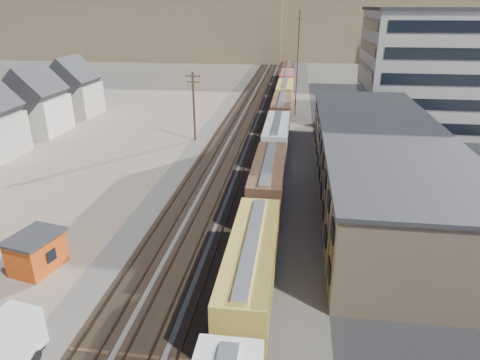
# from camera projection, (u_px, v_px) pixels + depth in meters

# --- Properties ---
(ballast_bed) EXTENTS (18.00, 200.00, 0.06)m
(ballast_bed) POSITION_uv_depth(u_px,v_px,m) (257.00, 128.00, 69.99)
(ballast_bed) COLOR #4C4742
(ballast_bed) RESTS_ON ground
(dirt_yard) EXTENTS (24.00, 180.00, 0.03)m
(dirt_yard) POSITION_uv_depth(u_px,v_px,m) (116.00, 141.00, 63.27)
(dirt_yard) COLOR #816B59
(dirt_yard) RESTS_ON ground
(asphalt_lot) EXTENTS (26.00, 120.00, 0.04)m
(asphalt_lot) POSITION_uv_depth(u_px,v_px,m) (420.00, 166.00, 53.54)
(asphalt_lot) COLOR #232326
(asphalt_lot) RESTS_ON ground
(rail_tracks) EXTENTS (11.40, 200.00, 0.24)m
(rail_tracks) POSITION_uv_depth(u_px,v_px,m) (254.00, 127.00, 70.03)
(rail_tracks) COLOR black
(rail_tracks) RESTS_ON ground
(freight_train) EXTENTS (3.00, 119.74, 4.46)m
(freight_train) POSITION_uv_depth(u_px,v_px,m) (279.00, 121.00, 62.93)
(freight_train) COLOR black
(freight_train) RESTS_ON ground
(warehouse) EXTENTS (12.40, 40.40, 7.25)m
(warehouse) POSITION_uv_depth(u_px,v_px,m) (380.00, 163.00, 43.85)
(warehouse) COLOR tan
(warehouse) RESTS_ON ground
(office_tower) EXTENTS (22.60, 18.60, 18.45)m
(office_tower) POSITION_uv_depth(u_px,v_px,m) (437.00, 69.00, 67.61)
(office_tower) COLOR #9E998E
(office_tower) RESTS_ON ground
(utility_pole_north) EXTENTS (2.20, 0.32, 10.00)m
(utility_pole_north) POSITION_uv_depth(u_px,v_px,m) (194.00, 105.00, 61.70)
(utility_pole_north) COLOR #382619
(utility_pole_north) RESTS_ON ground
(radio_mast) EXTENTS (1.20, 0.16, 18.00)m
(radio_mast) POSITION_uv_depth(u_px,v_px,m) (297.00, 64.00, 74.98)
(radio_mast) COLOR black
(radio_mast) RESTS_ON ground
(hills_north) EXTENTS (265.00, 80.00, 32.00)m
(hills_north) POSITION_uv_depth(u_px,v_px,m) (286.00, 17.00, 172.79)
(hills_north) COLOR brown
(hills_north) RESTS_ON ground
(maintenance_shed) EXTENTS (3.79, 4.48, 2.89)m
(maintenance_shed) POSITION_uv_depth(u_px,v_px,m) (36.00, 252.00, 32.12)
(maintenance_shed) COLOR #C04612
(maintenance_shed) RESTS_ON ground
(parked_car_blue) EXTENTS (6.41, 5.50, 1.64)m
(parked_car_blue) POSITION_uv_depth(u_px,v_px,m) (450.00, 154.00, 55.24)
(parked_car_blue) COLOR navy
(parked_car_blue) RESTS_ON ground
(parked_car_far) EXTENTS (3.88, 5.42, 1.71)m
(parked_car_far) POSITION_uv_depth(u_px,v_px,m) (438.00, 121.00, 71.05)
(parked_car_far) COLOR white
(parked_car_far) RESTS_ON ground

